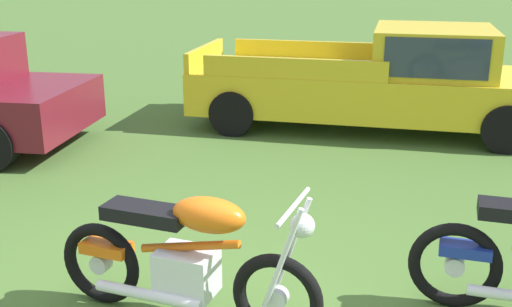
{
  "coord_description": "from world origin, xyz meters",
  "views": [
    {
      "loc": [
        -0.29,
        -3.65,
        2.49
      ],
      "look_at": [
        0.71,
        1.66,
        0.75
      ],
      "focal_mm": 44.11,
      "sensor_mm": 36.0,
      "label": 1
    }
  ],
  "objects": [
    {
      "name": "motorcycle_orange",
      "position": [
        -0.04,
        0.25,
        0.48
      ],
      "size": [
        1.75,
        1.25,
        1.02
      ],
      "rotation": [
        0.0,
        0.0,
        -0.55
      ],
      "color": "black",
      "rests_on": "ground"
    },
    {
      "name": "pickup_truck_yellow",
      "position": [
        3.24,
        4.82,
        0.75
      ],
      "size": [
        5.36,
        3.71,
        1.49
      ],
      "rotation": [
        0.0,
        0.0,
        -0.41
      ],
      "color": "gold",
      "rests_on": "ground"
    }
  ]
}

